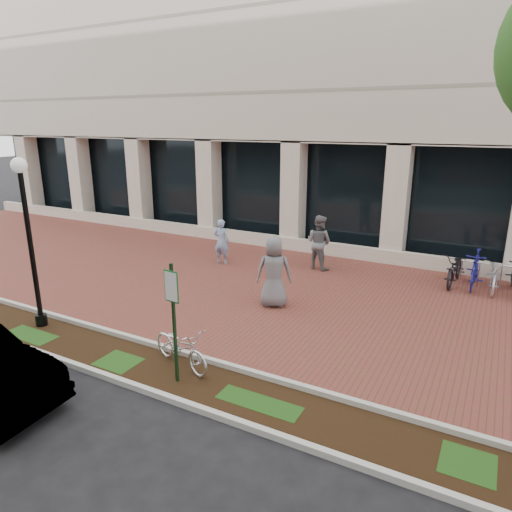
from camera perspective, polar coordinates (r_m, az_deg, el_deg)
The scene contains 12 objects.
ground at distance 13.68m, azimuth 3.81°, elevation -4.69°, with size 120.00×120.00×0.00m, color black.
brick_plaza at distance 13.68m, azimuth 3.81°, elevation -4.67°, with size 40.00×9.00×0.01m, color brown.
planting_strip at distance 9.62m, azimuth -9.85°, elevation -14.57°, with size 40.00×1.50×0.01m, color black.
curb_plaza_side at distance 10.11m, azimuth -7.20°, elevation -12.46°, with size 40.00×0.12×0.12m, color beige.
curb_street_side at distance 9.11m, azimuth -12.89°, elevation -16.28°, with size 40.00×0.12×0.12m, color beige.
parking_sign at distance 8.75m, azimuth -10.34°, elevation -6.50°, with size 0.34×0.07×2.44m.
lamppost at distance 12.08m, azimuth -26.50°, elevation 2.40°, with size 0.36×0.36×4.15m.
locked_bicycle at distance 9.74m, azimuth -9.35°, elevation -11.15°, with size 0.59×1.70×0.89m, color silver.
pedestrian_left at distance 16.36m, azimuth -4.33°, elevation 1.84°, with size 0.59×0.39×1.63m, color #8BA6CF.
pedestrian_mid at distance 15.82m, azimuth 7.85°, elevation 1.72°, with size 0.92×0.72×1.89m, color slate.
pedestrian_right at distance 12.45m, azimuth 2.26°, elevation -1.97°, with size 0.97×0.63×1.99m, color slate.
bike_rack_cluster at distance 15.51m, azimuth 27.71°, elevation -1.90°, with size 3.10×2.07×1.16m.
Camera 1 is at (5.26, -11.63, 4.92)m, focal length 32.00 mm.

